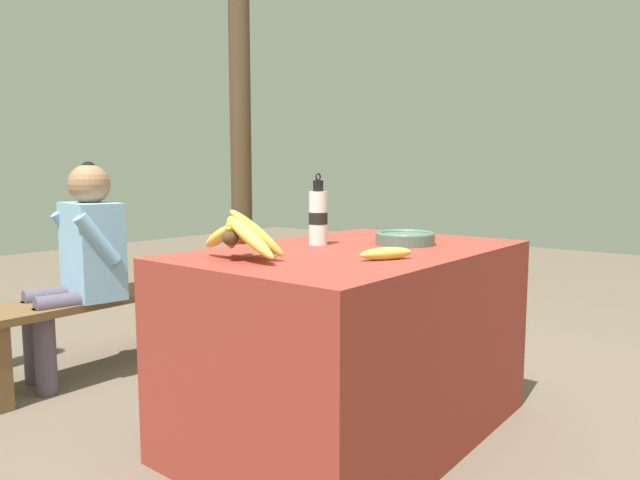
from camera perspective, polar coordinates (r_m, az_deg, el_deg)
The scene contains 10 objects.
ground_plane at distance 2.28m, azimuth 3.33°, elevation -18.55°, with size 12.00×12.00×0.00m, color brown.
market_counter at distance 2.16m, azimuth 3.39°, elevation -10.10°, with size 1.29×0.83×0.70m.
banana_bunch_ripe at distance 1.81m, azimuth -7.95°, elevation 0.39°, with size 0.21×0.37×0.18m.
serving_bowl at distance 2.22m, azimuth 8.51°, elevation 0.23°, with size 0.23×0.23×0.05m.
water_bottle at distance 2.18m, azimuth -0.16°, elevation 2.36°, with size 0.07×0.07×0.27m.
loose_banana_front at distance 1.82m, azimuth 6.63°, elevation -1.35°, with size 0.18×0.12×0.04m.
wooden_bench at distance 3.05m, azimuth -19.48°, elevation -6.02°, with size 1.42×0.32×0.39m.
seated_vendor at distance 2.89m, azimuth -22.65°, elevation -1.53°, with size 0.44×0.42×1.03m.
banana_bunch_green at distance 3.27m, azimuth -13.18°, elevation -2.84°, with size 0.18×0.30×0.12m.
support_post_far at distance 4.02m, azimuth -7.93°, elevation 9.52°, with size 0.14×0.14×2.36m.
Camera 1 is at (-1.69, -1.19, 0.97)m, focal length 32.00 mm.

